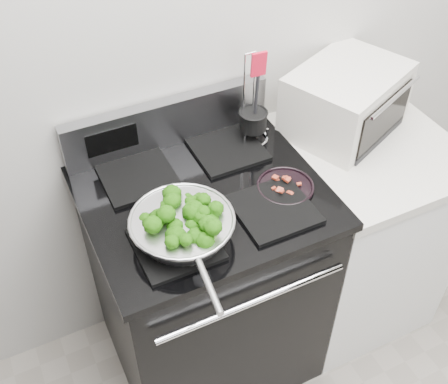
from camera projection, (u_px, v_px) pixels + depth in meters
back_wall at (240, 19)px, 1.90m from camera, size 4.00×0.02×2.70m
gas_range at (206, 279)px, 2.18m from camera, size 0.79×0.69×1.13m
counter at (352, 228)px, 2.41m from camera, size 0.62×0.68×0.92m
skillet at (183, 226)px, 1.68m from camera, size 0.32×0.51×0.07m
broccoli_pile at (182, 221)px, 1.67m from camera, size 0.25×0.25×0.09m
bacon_plate at (285, 184)px, 1.86m from camera, size 0.19×0.19×0.04m
utensil_holder at (253, 125)px, 2.03m from camera, size 0.12×0.12×0.36m
toaster_oven at (346, 100)px, 2.09m from camera, size 0.52×0.47×0.25m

